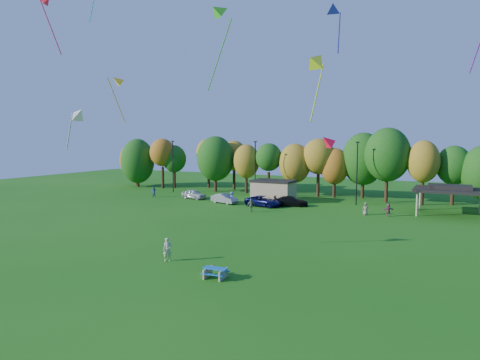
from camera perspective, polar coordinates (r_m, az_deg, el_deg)
The scene contains 23 objects.
ground at distance 27.87m, azimuth -6.76°, elevation -14.58°, with size 160.00×160.00×0.00m, color #19600F.
tree_line at distance 69.13m, azimuth 13.81°, elevation 2.41°, with size 93.57×10.55×11.15m.
lamp_posts at distance 63.17m, azimuth 15.33°, elevation 1.16°, with size 64.50×0.25×9.09m.
utility_building at distance 65.08m, azimuth 4.48°, elevation -1.41°, with size 6.30×4.30×3.25m.
pavilion at distance 59.08m, azimuth 26.16°, elevation -1.14°, with size 8.20×6.20×3.77m.
picnic_table at distance 30.10m, azimuth -3.31°, elevation -12.16°, with size 1.74×1.48×0.71m.
kite_flyer at distance 34.31m, azimuth -9.65°, elevation -9.13°, with size 0.67×0.44×1.83m, color beige.
car_a at distance 68.02m, azimuth -6.16°, elevation -1.89°, with size 1.73×4.29×1.46m, color silver.
car_b at distance 62.99m, azimuth -2.09°, elevation -2.49°, with size 1.50×4.31×1.42m, color gray.
car_c at distance 60.28m, azimuth 3.15°, elevation -2.83°, with size 2.46×5.33×1.48m, color #0C0D49.
car_d at distance 60.84m, azimuth 6.81°, elevation -2.82°, with size 1.96×4.83×1.40m, color black.
far_person_0 at distance 70.89m, azimuth -11.43°, elevation -1.55°, with size 0.85×0.66×1.74m, color #446496.
far_person_1 at distance 55.61m, azimuth 1.48°, elevation -3.40°, with size 1.03×0.43×1.75m, color #718C55.
far_person_2 at distance 55.68m, azimuth 19.16°, elevation -3.80°, with size 1.46×0.46×1.57m, color #A0426A.
far_person_3 at distance 55.76m, azimuth 16.39°, elevation -3.69°, with size 0.77×0.50×1.58m, color #89895E.
far_person_4 at distance 62.69m, azimuth -1.09°, elevation -2.37°, with size 1.13×0.65×1.75m, color #4E67AD.
kite_1 at distance 50.03m, azimuth -16.11°, elevation 12.54°, with size 2.52×2.92×5.44m.
kite_3 at distance 49.42m, azimuth -24.77°, elevation 20.82°, with size 3.50×1.88×6.23m.
kite_4 at distance 39.67m, azimuth 12.41°, elevation 21.43°, with size 1.51×2.83×4.54m.
kite_6 at distance 35.51m, azimuth -20.72°, elevation 8.21°, with size 2.30×1.44×3.55m.
kite_7 at distance 34.10m, azimuth 10.31°, elevation 15.37°, with size 1.96×3.47×5.60m.
kite_11 at distance 30.23m, azimuth 11.52°, elevation 5.09°, with size 1.62×1.59×1.31m.
kite_14 at distance 38.87m, azimuth -2.43°, elevation 21.41°, with size 3.02×3.89×7.36m.
Camera 1 is at (14.57, -21.73, 9.62)m, focal length 32.00 mm.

